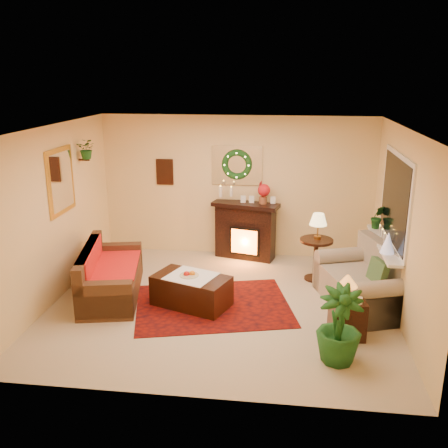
# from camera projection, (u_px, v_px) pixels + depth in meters

# --- Properties ---
(floor) EXTENTS (5.00, 5.00, 0.00)m
(floor) POSITION_uv_depth(u_px,v_px,m) (221.00, 304.00, 7.44)
(floor) COLOR beige
(floor) RESTS_ON ground
(ceiling) EXTENTS (5.00, 5.00, 0.00)m
(ceiling) POSITION_uv_depth(u_px,v_px,m) (221.00, 128.00, 6.69)
(ceiling) COLOR white
(ceiling) RESTS_ON ground
(wall_back) EXTENTS (5.00, 5.00, 0.00)m
(wall_back) POSITION_uv_depth(u_px,v_px,m) (237.00, 187.00, 9.21)
(wall_back) COLOR #EFD88C
(wall_back) RESTS_ON ground
(wall_front) EXTENTS (5.00, 5.00, 0.00)m
(wall_front) POSITION_uv_depth(u_px,v_px,m) (191.00, 285.00, 4.93)
(wall_front) COLOR #EFD88C
(wall_front) RESTS_ON ground
(wall_left) EXTENTS (4.50, 4.50, 0.00)m
(wall_left) POSITION_uv_depth(u_px,v_px,m) (53.00, 215.00, 7.37)
(wall_left) COLOR #EFD88C
(wall_left) RESTS_ON ground
(wall_right) EXTENTS (4.50, 4.50, 0.00)m
(wall_right) POSITION_uv_depth(u_px,v_px,m) (403.00, 228.00, 6.77)
(wall_right) COLOR #EFD88C
(wall_right) RESTS_ON ground
(area_rug) EXTENTS (2.58, 2.18, 0.01)m
(area_rug) POSITION_uv_depth(u_px,v_px,m) (213.00, 305.00, 7.40)
(area_rug) COLOR #4B0D07
(area_rug) RESTS_ON floor
(sofa) EXTENTS (1.16, 1.94, 0.78)m
(sofa) POSITION_uv_depth(u_px,v_px,m) (111.00, 269.00, 7.64)
(sofa) COLOR brown
(sofa) RESTS_ON floor
(red_throw) EXTENTS (0.87, 1.41, 0.02)m
(red_throw) POSITION_uv_depth(u_px,v_px,m) (110.00, 264.00, 7.80)
(red_throw) COLOR red
(red_throw) RESTS_ON sofa
(fireplace) EXTENTS (1.12, 0.59, 0.98)m
(fireplace) POSITION_uv_depth(u_px,v_px,m) (245.00, 229.00, 9.20)
(fireplace) COLOR black
(fireplace) RESTS_ON floor
(poinsettia) EXTENTS (0.22, 0.22, 0.22)m
(poinsettia) POSITION_uv_depth(u_px,v_px,m) (264.00, 190.00, 8.93)
(poinsettia) COLOR red
(poinsettia) RESTS_ON fireplace
(mantel_candle_a) EXTENTS (0.07, 0.07, 0.20)m
(mantel_candle_a) POSITION_uv_depth(u_px,v_px,m) (221.00, 192.00, 9.01)
(mantel_candle_a) COLOR silver
(mantel_candle_a) RESTS_ON fireplace
(mantel_candle_b) EXTENTS (0.06, 0.06, 0.17)m
(mantel_candle_b) POSITION_uv_depth(u_px,v_px,m) (231.00, 192.00, 8.99)
(mantel_candle_b) COLOR white
(mantel_candle_b) RESTS_ON fireplace
(mantel_mirror) EXTENTS (0.92, 0.02, 0.72)m
(mantel_mirror) POSITION_uv_depth(u_px,v_px,m) (237.00, 165.00, 9.07)
(mantel_mirror) COLOR white
(mantel_mirror) RESTS_ON wall_back
(wreath) EXTENTS (0.55, 0.11, 0.55)m
(wreath) POSITION_uv_depth(u_px,v_px,m) (237.00, 165.00, 9.03)
(wreath) COLOR #194719
(wreath) RESTS_ON wall_back
(wall_art) EXTENTS (0.32, 0.03, 0.48)m
(wall_art) POSITION_uv_depth(u_px,v_px,m) (165.00, 172.00, 9.28)
(wall_art) COLOR #381E11
(wall_art) RESTS_ON wall_back
(gold_mirror) EXTENTS (0.03, 0.84, 1.00)m
(gold_mirror) POSITION_uv_depth(u_px,v_px,m) (61.00, 181.00, 7.52)
(gold_mirror) COLOR gold
(gold_mirror) RESTS_ON wall_left
(hanging_plant) EXTENTS (0.33, 0.28, 0.36)m
(hanging_plant) POSITION_uv_depth(u_px,v_px,m) (88.00, 159.00, 8.15)
(hanging_plant) COLOR #194719
(hanging_plant) RESTS_ON wall_left
(loveseat) EXTENTS (1.37, 1.77, 0.91)m
(loveseat) POSITION_uv_depth(u_px,v_px,m) (362.00, 279.00, 7.31)
(loveseat) COLOR gray
(loveseat) RESTS_ON floor
(window_frame) EXTENTS (0.03, 1.86, 1.36)m
(window_frame) POSITION_uv_depth(u_px,v_px,m) (396.00, 200.00, 7.22)
(window_frame) COLOR white
(window_frame) RESTS_ON wall_right
(window_glass) EXTENTS (0.02, 1.70, 1.22)m
(window_glass) POSITION_uv_depth(u_px,v_px,m) (395.00, 200.00, 7.22)
(window_glass) COLOR black
(window_glass) RESTS_ON wall_right
(window_sill) EXTENTS (0.22, 1.86, 0.04)m
(window_sill) POSITION_uv_depth(u_px,v_px,m) (384.00, 244.00, 7.43)
(window_sill) COLOR white
(window_sill) RESTS_ON wall_right
(mini_tree) EXTENTS (0.20, 0.20, 0.31)m
(mini_tree) POSITION_uv_depth(u_px,v_px,m) (388.00, 243.00, 6.96)
(mini_tree) COLOR white
(mini_tree) RESTS_ON window_sill
(sill_plant) EXTENTS (0.27, 0.22, 0.50)m
(sill_plant) POSITION_uv_depth(u_px,v_px,m) (378.00, 217.00, 8.05)
(sill_plant) COLOR #1F4823
(sill_plant) RESTS_ON window_sill
(side_table_round) EXTENTS (0.72, 0.72, 0.71)m
(side_table_round) POSITION_uv_depth(u_px,v_px,m) (315.00, 261.00, 8.26)
(side_table_round) COLOR #452A1C
(side_table_round) RESTS_ON floor
(lamp_cream) EXTENTS (0.29, 0.29, 0.44)m
(lamp_cream) POSITION_uv_depth(u_px,v_px,m) (318.00, 229.00, 8.12)
(lamp_cream) COLOR #F3D686
(lamp_cream) RESTS_ON side_table_round
(end_table_square) EXTENTS (0.47, 0.47, 0.52)m
(end_table_square) POSITION_uv_depth(u_px,v_px,m) (347.00, 317.00, 6.48)
(end_table_square) COLOR black
(end_table_square) RESTS_ON floor
(lamp_tiffany) EXTENTS (0.26, 0.26, 0.38)m
(lamp_tiffany) POSITION_uv_depth(u_px,v_px,m) (347.00, 283.00, 6.34)
(lamp_tiffany) COLOR #FFAB2E
(lamp_tiffany) RESTS_ON end_table_square
(coffee_table) EXTENTS (1.24, 0.95, 0.46)m
(coffee_table) POSITION_uv_depth(u_px,v_px,m) (191.00, 292.00, 7.36)
(coffee_table) COLOR #452515
(coffee_table) RESTS_ON floor
(fruit_bowl) EXTENTS (0.28, 0.28, 0.07)m
(fruit_bowl) POSITION_uv_depth(u_px,v_px,m) (189.00, 277.00, 7.30)
(fruit_bowl) COLOR beige
(fruit_bowl) RESTS_ON coffee_table
(floor_palm) EXTENTS (1.72, 1.72, 2.84)m
(floor_palm) POSITION_uv_depth(u_px,v_px,m) (339.00, 327.00, 5.85)
(floor_palm) COLOR #2E5F27
(floor_palm) RESTS_ON floor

